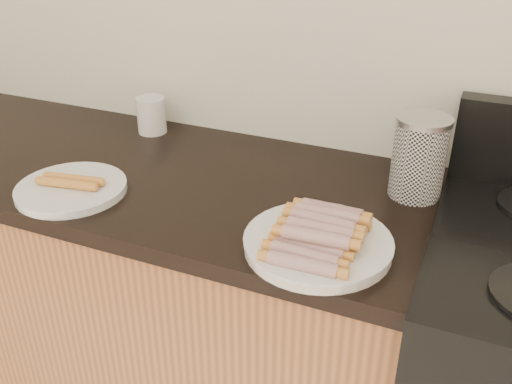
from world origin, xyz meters
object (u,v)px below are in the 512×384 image
at_px(side_plate, 71,189).
at_px(mug, 151,115).
at_px(canister, 419,157).
at_px(main_plate, 318,245).

bearing_deg(side_plate, mug, 93.52).
xyz_separation_m(side_plate, canister, (0.75, 0.31, 0.09)).
bearing_deg(mug, side_plate, -86.48).
distance_m(side_plate, mug, 0.40).
bearing_deg(mug, main_plate, -31.97).
relative_size(main_plate, mug, 2.83).
height_order(canister, mug, canister).
height_order(side_plate, canister, canister).
relative_size(main_plate, canister, 1.53).
bearing_deg(mug, canister, -6.53).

